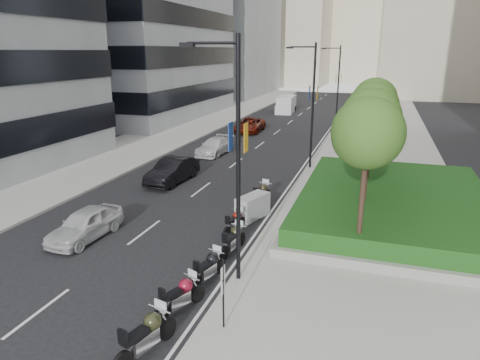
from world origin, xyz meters
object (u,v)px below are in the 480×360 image
at_px(lamp_post_2, 337,83).
at_px(motorcycle_6, 261,194).
at_px(motorcycle_2, 209,267).
at_px(motorcycle_1, 181,296).
at_px(motorcycle_5, 253,207).
at_px(motorcycle_0, 147,335).
at_px(motorcycle_4, 235,222).
at_px(delivery_van, 286,105).
at_px(car_b, 173,171).
at_px(lamp_post_1, 311,100).
at_px(car_c, 215,146).
at_px(car_d, 250,125).
at_px(lamp_post_0, 234,152).
at_px(parking_sign, 223,290).
at_px(car_a, 85,224).
at_px(motorcycle_3, 233,239).

height_order(lamp_post_2, motorcycle_6, lamp_post_2).
xyz_separation_m(motorcycle_2, motorcycle_6, (-0.36, 8.89, 0.03)).
distance_m(motorcycle_1, motorcycle_5, 8.82).
relative_size(motorcycle_0, motorcycle_4, 1.23).
bearing_deg(delivery_van, car_b, -93.85).
bearing_deg(delivery_van, motorcycle_0, -85.91).
distance_m(motorcycle_0, motorcycle_2, 4.40).
bearing_deg(motorcycle_4, delivery_van, 19.99).
bearing_deg(lamp_post_1, delivery_van, 105.27).
height_order(motorcycle_1, car_c, car_c).
bearing_deg(car_d, motorcycle_4, -76.93).
bearing_deg(motorcycle_2, motorcycle_5, 16.83).
bearing_deg(lamp_post_2, car_b, -108.48).
relative_size(lamp_post_0, delivery_van, 1.61).
xyz_separation_m(parking_sign, car_c, (-8.96, 22.26, -0.77)).
xyz_separation_m(lamp_post_1, parking_sign, (0.66, -20.00, -3.61)).
xyz_separation_m(car_a, car_b, (-0.18, 9.35, 0.08)).
bearing_deg(lamp_post_1, car_d, 122.68).
bearing_deg(car_d, lamp_post_0, -76.43).
xyz_separation_m(parking_sign, motorcycle_2, (-1.58, 2.69, -0.88)).
bearing_deg(motorcycle_0, lamp_post_0, 2.17).
bearing_deg(lamp_post_1, motorcycle_0, -92.81).
height_order(lamp_post_1, motorcycle_3, lamp_post_1).
bearing_deg(car_c, delivery_van, 93.57).
bearing_deg(motorcycle_1, car_d, 35.43).
bearing_deg(motorcycle_4, car_b, 56.47).
height_order(motorcycle_1, motorcycle_6, motorcycle_6).
bearing_deg(motorcycle_0, lamp_post_1, 12.14).
distance_m(motorcycle_6, car_c, 12.77).
bearing_deg(lamp_post_0, lamp_post_1, 90.00).
height_order(motorcycle_0, delivery_van, delivery_van).
height_order(lamp_post_2, parking_sign, lamp_post_2).
xyz_separation_m(motorcycle_0, motorcycle_4, (-0.41, 9.08, -0.13)).
relative_size(motorcycle_2, car_a, 0.51).
bearing_deg(motorcycle_0, motorcycle_4, 17.53).
bearing_deg(car_a, lamp_post_2, 79.82).
height_order(motorcycle_3, motorcycle_5, motorcycle_5).
bearing_deg(lamp_post_0, motorcycle_3, 109.81).
bearing_deg(car_d, car_b, -90.83).
distance_m(lamp_post_0, motorcycle_4, 6.47).
distance_m(motorcycle_2, car_a, 7.19).
xyz_separation_m(motorcycle_1, motorcycle_2, (0.15, 2.14, -0.02)).
xyz_separation_m(lamp_post_1, car_d, (-8.49, 13.23, -4.32)).
bearing_deg(motorcycle_6, motorcycle_4, -173.30).
xyz_separation_m(lamp_post_0, motorcycle_4, (-1.47, 4.38, -4.54)).
xyz_separation_m(motorcycle_6, car_b, (-6.77, 2.31, 0.19)).
bearing_deg(parking_sign, motorcycle_6, 99.50).
xyz_separation_m(motorcycle_2, motorcycle_3, (0.08, 2.64, 0.01)).
xyz_separation_m(motorcycle_3, motorcycle_5, (-0.31, 4.04, 0.04)).
distance_m(lamp_post_2, motorcycle_0, 39.96).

